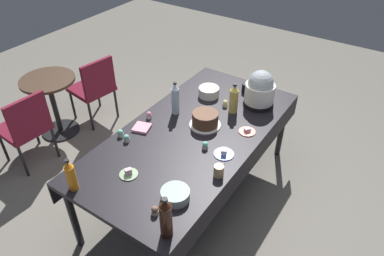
% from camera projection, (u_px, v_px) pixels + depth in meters
% --- Properties ---
extents(ground, '(9.00, 9.00, 0.00)m').
position_uv_depth(ground, '(192.00, 192.00, 3.55)').
color(ground, slate).
extents(potluck_table, '(2.20, 1.10, 0.75)m').
position_uv_depth(potluck_table, '(192.00, 138.00, 3.14)').
color(potluck_table, black).
rests_on(potluck_table, ground).
extents(frosted_layer_cake, '(0.28, 0.28, 0.13)m').
position_uv_depth(frosted_layer_cake, '(205.00, 120.00, 3.15)').
color(frosted_layer_cake, silver).
rests_on(frosted_layer_cake, potluck_table).
extents(slow_cooker, '(0.29, 0.29, 0.36)m').
position_uv_depth(slow_cooker, '(260.00, 90.00, 3.36)').
color(slow_cooker, black).
rests_on(slow_cooker, potluck_table).
extents(glass_salad_bowl, '(0.21, 0.21, 0.07)m').
position_uv_depth(glass_salad_bowl, '(175.00, 195.00, 2.48)').
color(glass_salad_bowl, '#B2C6BC').
rests_on(glass_salad_bowl, potluck_table).
extents(ceramic_snack_bowl, '(0.20, 0.20, 0.09)m').
position_uv_depth(ceramic_snack_bowl, '(209.00, 92.00, 3.56)').
color(ceramic_snack_bowl, silver).
rests_on(ceramic_snack_bowl, potluck_table).
extents(dessert_plate_sage, '(0.14, 0.14, 0.06)m').
position_uv_depth(dessert_plate_sage, '(129.00, 173.00, 2.68)').
color(dessert_plate_sage, '#8CA87F').
rests_on(dessert_plate_sage, potluck_table).
extents(dessert_plate_coral, '(0.15, 0.15, 0.04)m').
position_uv_depth(dessert_plate_coral, '(247.00, 131.00, 3.11)').
color(dessert_plate_coral, '#E07266').
rests_on(dessert_plate_coral, potluck_table).
extents(dessert_plate_cobalt, '(0.17, 0.17, 0.05)m').
position_uv_depth(dessert_plate_cobalt, '(224.00, 153.00, 2.87)').
color(dessert_plate_cobalt, '#2D4CB2').
rests_on(dessert_plate_cobalt, potluck_table).
extents(cupcake_vanilla, '(0.05, 0.05, 0.07)m').
position_uv_depth(cupcake_vanilla, '(149.00, 115.00, 3.26)').
color(cupcake_vanilla, beige).
rests_on(cupcake_vanilla, potluck_table).
extents(cupcake_berry, '(0.05, 0.05, 0.07)m').
position_uv_depth(cupcake_berry, '(225.00, 103.00, 3.42)').
color(cupcake_berry, beige).
rests_on(cupcake_berry, potluck_table).
extents(cupcake_lemon, '(0.05, 0.05, 0.07)m').
position_uv_depth(cupcake_lemon, '(121.00, 133.00, 3.04)').
color(cupcake_lemon, beige).
rests_on(cupcake_lemon, potluck_table).
extents(cupcake_mint, '(0.05, 0.05, 0.07)m').
position_uv_depth(cupcake_mint, '(127.00, 138.00, 2.99)').
color(cupcake_mint, beige).
rests_on(cupcake_mint, potluck_table).
extents(cupcake_rose, '(0.05, 0.05, 0.07)m').
position_uv_depth(cupcake_rose, '(205.00, 145.00, 2.92)').
color(cupcake_rose, beige).
rests_on(cupcake_rose, potluck_table).
extents(cupcake_cocoa, '(0.05, 0.05, 0.07)m').
position_uv_depth(cupcake_cocoa, '(155.00, 211.00, 2.37)').
color(cupcake_cocoa, beige).
rests_on(cupcake_cocoa, potluck_table).
extents(soda_bottle_orange_juice, '(0.07, 0.07, 0.27)m').
position_uv_depth(soda_bottle_orange_juice, '(71.00, 176.00, 2.50)').
color(soda_bottle_orange_juice, orange).
rests_on(soda_bottle_orange_juice, potluck_table).
extents(soda_bottle_cola, '(0.08, 0.08, 0.33)m').
position_uv_depth(soda_bottle_cola, '(166.00, 218.00, 2.17)').
color(soda_bottle_cola, '#33190F').
rests_on(soda_bottle_cola, potluck_table).
extents(soda_bottle_water, '(0.07, 0.07, 0.33)m').
position_uv_depth(soda_bottle_water, '(175.00, 99.00, 3.26)').
color(soda_bottle_water, silver).
rests_on(soda_bottle_water, potluck_table).
extents(soda_bottle_ginger_ale, '(0.08, 0.08, 0.30)m').
position_uv_depth(soda_bottle_ginger_ale, '(234.00, 99.00, 3.28)').
color(soda_bottle_ginger_ale, gold).
rests_on(soda_bottle_ginger_ale, potluck_table).
extents(coffee_mug_tan, '(0.12, 0.08, 0.10)m').
position_uv_depth(coffee_mug_tan, '(219.00, 171.00, 2.66)').
color(coffee_mug_tan, tan).
rests_on(coffee_mug_tan, potluck_table).
extents(coffee_mug_black, '(0.12, 0.08, 0.09)m').
position_uv_depth(coffee_mug_black, '(246.00, 87.00, 3.63)').
color(coffee_mug_black, black).
rests_on(coffee_mug_black, potluck_table).
extents(paper_napkin_stack, '(0.17, 0.17, 0.02)m').
position_uv_depth(paper_napkin_stack, '(142.00, 128.00, 3.14)').
color(paper_napkin_stack, pink).
rests_on(paper_napkin_stack, potluck_table).
extents(maroon_chair_left, '(0.47, 0.47, 0.85)m').
position_uv_depth(maroon_chair_left, '(26.00, 125.00, 3.62)').
color(maroon_chair_left, maroon).
rests_on(maroon_chair_left, ground).
extents(maroon_chair_right, '(0.50, 0.50, 0.85)m').
position_uv_depth(maroon_chair_right, '(94.00, 86.00, 4.25)').
color(maroon_chair_right, maroon).
rests_on(maroon_chair_right, ground).
extents(round_cafe_table, '(0.60, 0.60, 0.72)m').
position_uv_depth(round_cafe_table, '(52.00, 96.00, 4.06)').
color(round_cafe_table, '#473323').
rests_on(round_cafe_table, ground).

